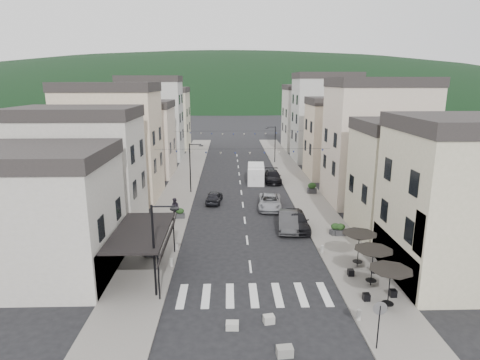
% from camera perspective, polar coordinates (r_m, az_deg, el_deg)
% --- Properties ---
extents(ground, '(700.00, 700.00, 0.00)m').
position_cam_1_polar(ground, '(24.54, 2.28, -18.37)').
color(ground, black).
rests_on(ground, ground).
extents(sidewalk_left, '(4.00, 76.00, 0.12)m').
position_cam_1_polar(sidewalk_left, '(54.62, -7.90, -0.07)').
color(sidewalk_left, slate).
rests_on(sidewalk_left, ground).
extents(sidewalk_right, '(4.00, 76.00, 0.12)m').
position_cam_1_polar(sidewalk_right, '(55.04, 7.82, 0.04)').
color(sidewalk_right, slate).
rests_on(sidewalk_right, ground).
extents(hill_backdrop, '(640.00, 360.00, 70.00)m').
position_cam_1_polar(hill_backdrop, '(320.98, -1.43, 11.52)').
color(hill_backdrop, black).
rests_on(hill_backdrop, ground).
extents(boutique_building, '(12.00, 8.00, 8.00)m').
position_cam_1_polar(boutique_building, '(30.64, -28.83, -5.18)').
color(boutique_building, '#B3AEA4').
rests_on(boutique_building, ground).
extents(bistro_building, '(10.00, 8.00, 10.00)m').
position_cam_1_polar(bistro_building, '(30.54, 30.13, -3.42)').
color(bistro_building, '#BAB594').
rests_on(bistro_building, ground).
extents(boutique_awning, '(3.77, 7.50, 3.28)m').
position_cam_1_polar(boutique_awning, '(28.16, -13.38, -7.28)').
color(boutique_awning, black).
rests_on(boutique_awning, ground).
extents(buildings_row_left, '(10.20, 54.16, 14.00)m').
position_cam_1_polar(buildings_row_left, '(60.28, -14.19, 6.81)').
color(buildings_row_left, '#B3AEA4').
rests_on(buildings_row_left, ground).
extents(buildings_row_right, '(10.20, 54.16, 14.50)m').
position_cam_1_polar(buildings_row_right, '(59.89, 13.97, 6.97)').
color(buildings_row_right, '#BAB594').
rests_on(buildings_row_right, ground).
extents(cafe_terrace, '(2.50, 8.10, 2.53)m').
position_cam_1_polar(cafe_terrace, '(27.44, 18.42, -9.91)').
color(cafe_terrace, black).
rests_on(cafe_terrace, ground).
extents(streetlamp_left_near, '(1.70, 0.56, 6.00)m').
position_cam_1_polar(streetlamp_left_near, '(24.94, -11.58, -8.55)').
color(streetlamp_left_near, black).
rests_on(streetlamp_left_near, ground).
extents(streetlamp_left_far, '(1.70, 0.56, 6.00)m').
position_cam_1_polar(streetlamp_left_far, '(47.83, -6.79, 2.44)').
color(streetlamp_left_far, black).
rests_on(streetlamp_left_far, ground).
extents(streetlamp_right_far, '(1.70, 0.56, 6.00)m').
position_cam_1_polar(streetlamp_right_far, '(65.80, 4.78, 5.61)').
color(streetlamp_right_far, black).
rests_on(streetlamp_right_far, ground).
extents(traffic_sign, '(0.70, 0.07, 2.70)m').
position_cam_1_polar(traffic_sign, '(21.78, 19.22, -17.81)').
color(traffic_sign, black).
rests_on(traffic_sign, ground).
extents(bollards, '(11.66, 10.26, 0.60)m').
position_cam_1_polar(bollards, '(29.15, 1.54, -11.90)').
color(bollards, gray).
rests_on(bollards, ground).
extents(bunting_near, '(19.00, 0.28, 0.62)m').
position_cam_1_polar(bunting_near, '(43.38, 0.37, 3.99)').
color(bunting_near, black).
rests_on(bunting_near, ground).
extents(bunting_far, '(19.00, 0.28, 0.62)m').
position_cam_1_polar(bunting_far, '(59.20, -0.18, 6.65)').
color(bunting_far, black).
rests_on(bunting_far, ground).
extents(parked_car_a, '(2.03, 5.01, 1.71)m').
position_cam_1_polar(parked_car_a, '(36.83, 8.05, -5.68)').
color(parked_car_a, black).
rests_on(parked_car_a, ground).
extents(parked_car_b, '(2.24, 5.04, 1.61)m').
position_cam_1_polar(parked_car_b, '(36.71, 6.85, -5.79)').
color(parked_car_b, '#2F2F32').
rests_on(parked_car_b, ground).
extents(parked_car_c, '(2.86, 5.39, 1.44)m').
position_cam_1_polar(parked_car_c, '(42.46, 4.26, -3.11)').
color(parked_car_c, gray).
rests_on(parked_car_c, ground).
extents(parked_car_d, '(2.21, 5.20, 1.50)m').
position_cam_1_polar(parked_car_d, '(53.57, 4.67, 0.50)').
color(parked_car_d, black).
rests_on(parked_car_d, ground).
extents(parked_car_e, '(1.99, 4.08, 1.34)m').
position_cam_1_polar(parked_car_e, '(44.36, -3.70, -2.42)').
color(parked_car_e, black).
rests_on(parked_car_e, ground).
extents(delivery_van, '(2.42, 5.44, 2.55)m').
position_cam_1_polar(delivery_van, '(53.28, 2.27, 1.02)').
color(delivery_van, silver).
rests_on(delivery_van, ground).
extents(pedestrian_a, '(0.66, 0.52, 1.60)m').
position_cam_1_polar(pedestrian_a, '(32.37, -11.75, -8.52)').
color(pedestrian_a, black).
rests_on(pedestrian_a, sidewalk_left).
extents(pedestrian_b, '(1.19, 1.12, 1.95)m').
position_cam_1_polar(pedestrian_b, '(39.66, -9.22, -3.93)').
color(pedestrian_b, black).
rests_on(pedestrian_b, sidewalk_left).
extents(concrete_block_a, '(0.84, 0.58, 0.50)m').
position_cam_1_polar(concrete_block_a, '(21.42, 6.38, -23.06)').
color(concrete_block_a, gray).
rests_on(concrete_block_a, ground).
extents(concrete_block_b, '(0.68, 0.56, 0.45)m').
position_cam_1_polar(concrete_block_b, '(23.63, 4.13, -19.15)').
color(concrete_block_b, '#A19E98').
rests_on(concrete_block_b, ground).
extents(concrete_block_c, '(0.72, 0.53, 0.40)m').
position_cam_1_polar(concrete_block_c, '(23.14, -1.10, -19.98)').
color(concrete_block_c, '#A9A7A0').
rests_on(concrete_block_c, ground).
extents(planter_la, '(1.22, 0.91, 1.22)m').
position_cam_1_polar(planter_la, '(31.68, -12.51, -9.48)').
color(planter_la, '#333335').
rests_on(planter_la, sidewalk_left).
extents(planter_lb, '(0.93, 0.56, 1.00)m').
position_cam_1_polar(planter_lb, '(39.55, -8.52, -4.69)').
color(planter_lb, '#2F3032').
rests_on(planter_lb, sidewalk_left).
extents(planter_ra, '(0.96, 0.56, 1.05)m').
position_cam_1_polar(planter_ra, '(35.97, 14.06, -6.84)').
color(planter_ra, '#2D2D30').
rests_on(planter_ra, sidewalk_right).
extents(planter_rb, '(1.04, 0.81, 1.03)m').
position_cam_1_polar(planter_rb, '(36.02, 13.41, -6.79)').
color(planter_rb, '#323335').
rests_on(planter_rb, sidewalk_right).
extents(planter_rc, '(1.24, 0.82, 1.28)m').
position_cam_1_polar(planter_rc, '(48.43, 10.19, -1.13)').
color(planter_rc, '#29292C').
rests_on(planter_rc, sidewalk_right).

